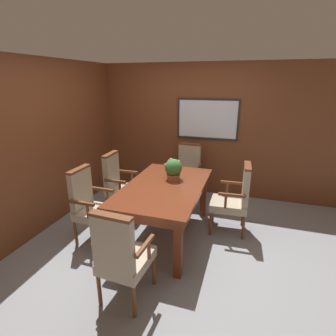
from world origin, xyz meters
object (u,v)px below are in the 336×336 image
object	(u,v)px
chair_head_near	(122,254)
chair_right_far	(235,197)
dining_table	(165,192)
chair_left_near	(90,204)
chair_left_far	(119,183)
potted_plant	(173,169)
chair_head_far	(187,171)

from	to	relation	value
chair_head_near	chair_right_far	xyz separation A→B (m)	(0.94, 1.67, 0.00)
dining_table	chair_left_near	size ratio (longest dim) A/B	1.66
chair_left_far	potted_plant	distance (m)	1.03
chair_right_far	chair_left_near	bearing A→B (deg)	-69.46
chair_head_near	potted_plant	size ratio (longest dim) A/B	3.36
chair_head_near	chair_left_near	size ratio (longest dim) A/B	1.00
chair_right_far	dining_table	bearing A→B (deg)	-69.23
dining_table	chair_head_near	xyz separation A→B (m)	(-0.02, -1.25, -0.13)
chair_left_near	dining_table	bearing A→B (deg)	-65.08
chair_head_near	chair_left_far	xyz separation A→B (m)	(-0.89, 1.64, 0.00)
dining_table	chair_head_far	distance (m)	1.31
chair_head_far	potted_plant	distance (m)	1.11
dining_table	chair_right_far	size ratio (longest dim) A/B	1.66
chair_head_near	potted_plant	bearing A→B (deg)	-89.07
chair_right_far	chair_left_far	bearing A→B (deg)	-92.49
chair_left_near	chair_right_far	world-z (taller)	same
dining_table	chair_head_near	bearing A→B (deg)	-90.79
chair_head_far	chair_right_far	world-z (taller)	same
chair_left_near	chair_head_far	xyz separation A→B (m)	(0.93, 1.71, 0.00)
dining_table	chair_left_far	world-z (taller)	chair_left_far
chair_left_far	chair_head_near	bearing A→B (deg)	-153.00
chair_head_near	chair_left_near	distance (m)	1.24
chair_head_near	potted_plant	xyz separation A→B (m)	(0.06, 1.52, 0.38)
chair_left_near	chair_left_far	size ratio (longest dim) A/B	1.00
dining_table	potted_plant	size ratio (longest dim) A/B	5.57
dining_table	chair_head_near	distance (m)	1.26
chair_head_far	chair_left_far	world-z (taller)	same
chair_head_far	chair_head_near	bearing A→B (deg)	-86.54
dining_table	potted_plant	distance (m)	0.37
chair_left_far	chair_left_near	bearing A→B (deg)	177.12
dining_table	chair_head_far	world-z (taller)	chair_head_far
potted_plant	chair_head_far	bearing A→B (deg)	92.38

